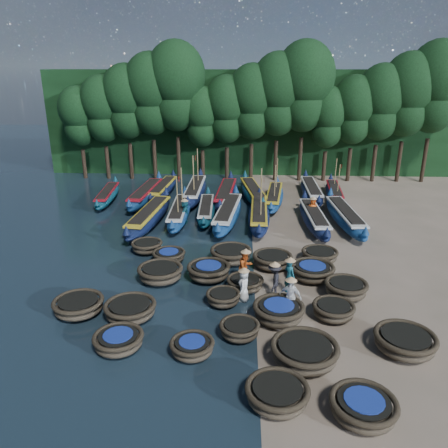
{
  "coord_description": "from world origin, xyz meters",
  "views": [
    {
      "loc": [
        -0.66,
        -20.94,
        10.31
      ],
      "look_at": [
        -1.76,
        3.85,
        1.3
      ],
      "focal_mm": 35.0,
      "sensor_mm": 36.0,
      "label": 1
    }
  ],
  "objects_px": {
    "coracle_11": "(130,310)",
    "fisherman_2": "(246,266)",
    "coracle_12": "(223,298)",
    "fisherman_5": "(185,211)",
    "long_boat_14": "(253,192)",
    "fisherman_0": "(244,284)",
    "coracle_24": "(320,255)",
    "coracle_14": "(333,310)",
    "coracle_8": "(304,352)",
    "fisherman_3": "(274,279)",
    "coracle_17": "(245,283)",
    "coracle_22": "(231,254)",
    "long_boat_8": "(345,216)",
    "coracle_10": "(79,306)",
    "coracle_6": "(192,347)",
    "long_boat_4": "(206,210)",
    "long_boat_7": "(314,218)",
    "coracle_23": "(272,260)",
    "coracle_7": "(240,329)",
    "long_boat_16": "(311,191)",
    "fisherman_4": "(290,296)",
    "coracle_20": "(147,246)",
    "long_boat_13": "(226,194)",
    "long_boat_10": "(146,194)",
    "coracle_4": "(363,408)",
    "long_boat_5": "(228,213)",
    "long_boat_15": "(274,197)",
    "long_boat_6": "(259,215)",
    "coracle_5": "(119,341)",
    "fisherman_6": "(313,208)",
    "long_boat_12": "(195,191)",
    "long_boat_11": "(163,189)",
    "coracle_18": "(312,271)",
    "coracle_3": "(277,394)",
    "coracle_19": "(346,288)",
    "long_boat_2": "(149,216)",
    "coracle_21": "(169,256)",
    "long_boat_9": "(107,195)"
  },
  "relations": [
    {
      "from": "long_boat_4",
      "to": "long_boat_9",
      "type": "xyz_separation_m",
      "value": [
        -8.29,
        3.46,
        -0.0
      ]
    },
    {
      "from": "coracle_17",
      "to": "coracle_22",
      "type": "distance_m",
      "value": 3.21
    },
    {
      "from": "coracle_20",
      "to": "long_boat_13",
      "type": "xyz_separation_m",
      "value": [
        4.19,
        10.48,
        0.21
      ]
    },
    {
      "from": "coracle_12",
      "to": "fisherman_6",
      "type": "bearing_deg",
      "value": 64.22
    },
    {
      "from": "long_boat_6",
      "to": "coracle_5",
      "type": "bearing_deg",
      "value": -109.59
    },
    {
      "from": "coracle_8",
      "to": "fisherman_3",
      "type": "relative_size",
      "value": 1.43
    },
    {
      "from": "coracle_7",
      "to": "long_boat_16",
      "type": "relative_size",
      "value": 0.22
    },
    {
      "from": "fisherman_3",
      "to": "fisherman_5",
      "type": "relative_size",
      "value": 1.01
    },
    {
      "from": "long_boat_10",
      "to": "coracle_3",
      "type": "bearing_deg",
      "value": -63.88
    },
    {
      "from": "coracle_7",
      "to": "long_boat_14",
      "type": "xyz_separation_m",
      "value": [
        0.88,
        19.48,
        0.2
      ]
    },
    {
      "from": "coracle_6",
      "to": "long_boat_4",
      "type": "distance_m",
      "value": 16.24
    },
    {
      "from": "long_boat_8",
      "to": "fisherman_2",
      "type": "xyz_separation_m",
      "value": [
        -6.84,
        -8.94,
        0.34
      ]
    },
    {
      "from": "coracle_5",
      "to": "coracle_14",
      "type": "bearing_deg",
      "value": 16.7
    },
    {
      "from": "long_boat_7",
      "to": "long_boat_15",
      "type": "xyz_separation_m",
      "value": [
        -2.38,
        5.07,
        -0.02
      ]
    },
    {
      "from": "coracle_3",
      "to": "long_boat_11",
      "type": "relative_size",
      "value": 0.32
    },
    {
      "from": "coracle_17",
      "to": "fisherman_0",
      "type": "xyz_separation_m",
      "value": [
        -0.07,
        -1.06,
        0.5
      ]
    },
    {
      "from": "long_boat_10",
      "to": "fisherman_5",
      "type": "bearing_deg",
      "value": -49.18
    },
    {
      "from": "coracle_10",
      "to": "coracle_8",
      "type": "bearing_deg",
      "value": -17.43
    },
    {
      "from": "coracle_14",
      "to": "coracle_21",
      "type": "height_order",
      "value": "coracle_14"
    },
    {
      "from": "coracle_14",
      "to": "long_boat_8",
      "type": "distance_m",
      "value": 12.42
    },
    {
      "from": "long_boat_14",
      "to": "fisherman_0",
      "type": "distance_m",
      "value": 16.54
    },
    {
      "from": "long_boat_6",
      "to": "coracle_24",
      "type": "bearing_deg",
      "value": -61.48
    },
    {
      "from": "coracle_11",
      "to": "fisherman_2",
      "type": "xyz_separation_m",
      "value": [
        4.97,
        3.48,
        0.51
      ]
    },
    {
      "from": "coracle_19",
      "to": "long_boat_2",
      "type": "height_order",
      "value": "long_boat_2"
    },
    {
      "from": "coracle_5",
      "to": "coracle_22",
      "type": "relative_size",
      "value": 1.01
    },
    {
      "from": "coracle_12",
      "to": "fisherman_0",
      "type": "height_order",
      "value": "fisherman_0"
    },
    {
      "from": "coracle_4",
      "to": "long_boat_13",
      "type": "height_order",
      "value": "long_boat_13"
    },
    {
      "from": "long_boat_6",
      "to": "long_boat_11",
      "type": "xyz_separation_m",
      "value": [
        -7.87,
        6.57,
        -0.04
      ]
    },
    {
      "from": "long_boat_14",
      "to": "coracle_22",
      "type": "bearing_deg",
      "value": -105.69
    },
    {
      "from": "coracle_22",
      "to": "long_boat_14",
      "type": "distance_m",
      "value": 12.43
    },
    {
      "from": "long_boat_10",
      "to": "long_boat_14",
      "type": "height_order",
      "value": "long_boat_10"
    },
    {
      "from": "coracle_24",
      "to": "coracle_14",
      "type": "bearing_deg",
      "value": -93.43
    },
    {
      "from": "coracle_7",
      "to": "long_boat_7",
      "type": "xyz_separation_m",
      "value": [
        4.92,
        13.31,
        0.18
      ]
    },
    {
      "from": "coracle_12",
      "to": "fisherman_5",
      "type": "distance_m",
      "value": 11.38
    },
    {
      "from": "long_boat_12",
      "to": "coracle_8",
      "type": "bearing_deg",
      "value": -72.93
    },
    {
      "from": "coracle_23",
      "to": "long_boat_14",
      "type": "bearing_deg",
      "value": 93.64
    },
    {
      "from": "fisherman_3",
      "to": "long_boat_14",
      "type": "bearing_deg",
      "value": -169.56
    },
    {
      "from": "long_boat_7",
      "to": "coracle_12",
      "type": "bearing_deg",
      "value": -119.92
    },
    {
      "from": "fisherman_6",
      "to": "fisherman_5",
      "type": "bearing_deg",
      "value": -166.86
    },
    {
      "from": "fisherman_0",
      "to": "coracle_18",
      "type": "bearing_deg",
      "value": 132.6
    },
    {
      "from": "long_boat_7",
      "to": "long_boat_5",
      "type": "bearing_deg",
      "value": 172.15
    },
    {
      "from": "coracle_24",
      "to": "fisherman_4",
      "type": "height_order",
      "value": "fisherman_4"
    },
    {
      "from": "fisherman_3",
      "to": "coracle_22",
      "type": "bearing_deg",
      "value": -141.92
    },
    {
      "from": "coracle_4",
      "to": "coracle_10",
      "type": "distance_m",
      "value": 12.28
    },
    {
      "from": "coracle_17",
      "to": "long_boat_11",
      "type": "xyz_separation_m",
      "value": [
        -6.89,
        16.35,
        0.17
      ]
    },
    {
      "from": "coracle_12",
      "to": "coracle_24",
      "type": "xyz_separation_m",
      "value": [
        5.15,
        4.91,
        0.03
      ]
    },
    {
      "from": "fisherman_2",
      "to": "fisherman_3",
      "type": "xyz_separation_m",
      "value": [
        1.35,
        -1.27,
        -0.05
      ]
    },
    {
      "from": "coracle_11",
      "to": "coracle_24",
      "type": "bearing_deg",
      "value": 34.34
    },
    {
      "from": "coracle_22",
      "to": "fisherman_6",
      "type": "height_order",
      "value": "fisherman_6"
    },
    {
      "from": "fisherman_4",
      "to": "long_boat_7",
      "type": "bearing_deg",
      "value": 102.03
    }
  ]
}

